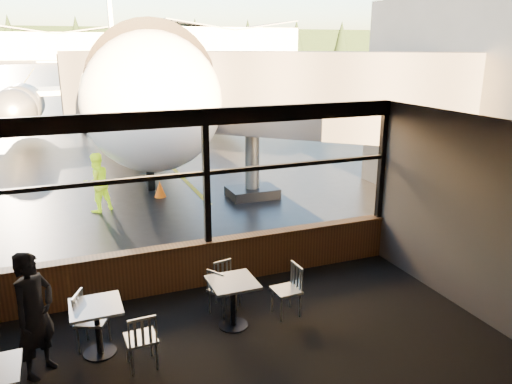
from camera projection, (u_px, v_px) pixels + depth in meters
ground_plane at (63, 66)px, 116.97m from camera, size 520.00×520.00×0.00m
carpet_floor at (268, 370)px, 7.34m from camera, size 8.00×6.00×0.01m
ceiling at (270, 135)px, 6.36m from camera, size 8.00×6.00×0.04m
wall_right at (490, 224)px, 8.28m from camera, size 0.04×6.00×3.50m
window_sill at (209, 263)px, 9.89m from camera, size 8.00×0.28×0.90m
window_header at (205, 117)px, 9.08m from camera, size 8.00×0.18×0.30m
mullion_centre at (206, 178)px, 9.40m from camera, size 0.12×0.12×2.60m
mullion_right at (382, 161)px, 10.80m from camera, size 0.12×0.12×2.60m
window_transom at (206, 173)px, 9.37m from camera, size 8.00×0.10×0.08m
airliner at (120, 25)px, 26.36m from camera, size 33.60×39.28×11.31m
jet_bridge at (268, 119)px, 15.52m from camera, size 9.05×11.07×4.83m
cafe_table_near at (233, 304)px, 8.39m from camera, size 0.77×0.77×0.85m
cafe_table_mid at (98, 330)px, 7.64m from camera, size 0.76×0.76×0.84m
chair_near_e at (286, 291)px, 8.74m from camera, size 0.54×0.54×0.94m
chair_near_w at (223, 290)px, 8.83m from camera, size 0.65×0.65×0.87m
chair_near_n at (228, 284)px, 9.10m from camera, size 0.53×0.53×0.83m
chair_mid_s at (141, 339)px, 7.31m from camera, size 0.53×0.53×0.93m
chair_mid_w at (93, 320)px, 7.79m from camera, size 0.68×0.68×0.95m
passenger at (35, 315)px, 7.04m from camera, size 0.80×0.82×1.89m
ground_crew at (97, 183)px, 14.20m from camera, size 1.03×0.95×1.71m
cone_nose at (160, 189)px, 15.72m from camera, size 0.37×0.37×0.51m
terminal_annex at (503, 101)px, 14.96m from camera, size 5.00×7.00×6.00m
hangar_mid at (57, 45)px, 173.49m from camera, size 38.00×15.00×10.00m
hangar_right at (227, 42)px, 188.29m from camera, size 50.00×20.00×12.00m
fuel_tank_c at (26, 51)px, 167.82m from camera, size 8.00×8.00×6.00m
treeline at (56, 42)px, 195.48m from camera, size 360.00×3.00×12.00m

